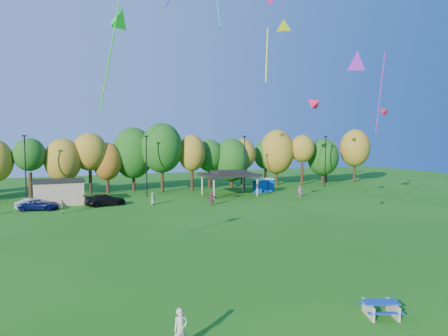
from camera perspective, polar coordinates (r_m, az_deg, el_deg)
name	(u,v)px	position (r m, az deg, el deg)	size (l,w,h in m)	color
ground	(267,299)	(22.72, 6.09, -18.17)	(160.00, 160.00, 0.00)	#19600F
tree_line	(120,156)	(64.58, -14.66, 1.67)	(93.57, 10.55, 11.15)	black
lamp_posts	(147,164)	(59.73, -11.01, 0.56)	(64.50, 0.25, 9.09)	black
utility_building	(59,192)	(56.78, -22.49, -3.18)	(6.30, 4.30, 3.25)	tan
pavilion	(229,174)	(60.66, 0.77, -0.90)	(8.20, 6.20, 3.77)	tan
porta_potties	(263,185)	(64.87, 5.65, -2.47)	(3.75, 1.76, 2.18)	#0C3FA4
picnic_table	(381,308)	(21.94, 21.48, -18.08)	(2.09, 1.92, 0.74)	tan
kite_flyer	(181,329)	(17.74, -6.21, -21.87)	(0.62, 0.41, 1.70)	beige
car_b	(34,204)	(53.93, -25.53, -4.66)	(1.48, 4.24, 1.40)	gray
car_c	(40,205)	(53.35, -24.85, -4.79)	(2.14, 4.63, 1.29)	#0B1246
car_d	(105,200)	(53.79, -16.62, -4.39)	(2.11, 5.19, 1.51)	black
far_person_0	(212,199)	(51.88, -1.77, -4.40)	(1.60, 0.51, 1.72)	#8A3948
far_person_1	(63,207)	(49.84, -22.07, -5.16)	(0.92, 0.38, 1.58)	#7C8D56
far_person_3	(153,199)	(52.99, -10.14, -4.32)	(0.81, 0.53, 1.65)	#687F56
far_person_4	(300,191)	(60.25, 10.76, -3.31)	(0.59, 0.39, 1.63)	#B1538F
kite_3	(383,111)	(58.50, 21.74, 7.58)	(1.15, 1.49, 1.50)	red
kite_5	(357,60)	(43.35, 18.42, 14.43)	(3.56, 4.99, 8.71)	#AE26CB
kite_7	(119,18)	(30.11, -14.75, 19.98)	(2.65, 4.20, 7.41)	#1CD726
kite_12	(283,24)	(33.76, 8.49, 19.65)	(2.39, 3.14, 5.50)	#FFFA1A
kite_13	(312,103)	(29.65, 12.48, 9.10)	(1.32, 1.44, 1.18)	#FB0D37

